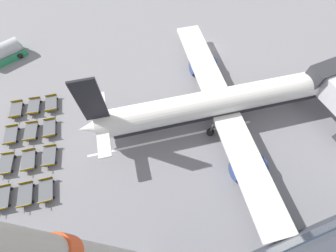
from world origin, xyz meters
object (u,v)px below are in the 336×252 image
(baggage_dolly_row_mid_b_col_a, at_px, (51,103))
(baggage_dolly_row_mid_b_col_d, at_px, (46,190))
(baggage_dolly_row_near_col_a, at_px, (16,109))
(baggage_dolly_row_near_col_d, at_px, (2,198))
(airplane, at_px, (228,101))
(baggage_dolly_row_mid_a_col_c, at_px, (29,160))
(baggage_dolly_row_mid_a_col_d, at_px, (25,194))
(baggage_dolly_row_mid_a_col_a, at_px, (34,106))
(baggage_dolly_row_mid_b_col_b, at_px, (50,128))
(baggage_dolly_row_mid_b_col_c, at_px, (49,156))
(baggage_dolly_row_near_col_c, at_px, (6,164))
(baggage_dolly_row_near_col_b, at_px, (11,135))
(baggage_dolly_row_mid_a_col_b, at_px, (31,131))

(baggage_dolly_row_mid_b_col_a, xyz_separation_m, baggage_dolly_row_mid_b_col_d, (12.75, -1.68, 0.00))
(baggage_dolly_row_near_col_a, relative_size, baggage_dolly_row_mid_b_col_d, 1.01)
(baggage_dolly_row_near_col_a, bearing_deg, baggage_dolly_row_near_col_d, -7.57)
(airplane, relative_size, baggage_dolly_row_near_col_d, 10.92)
(baggage_dolly_row_mid_a_col_c, bearing_deg, baggage_dolly_row_mid_a_col_d, -6.72)
(baggage_dolly_row_mid_a_col_a, relative_size, baggage_dolly_row_mid_a_col_c, 1.01)
(airplane, relative_size, baggage_dolly_row_mid_a_col_d, 10.94)
(baggage_dolly_row_mid_b_col_b, bearing_deg, baggage_dolly_row_mid_a_col_a, -157.95)
(baggage_dolly_row_mid_a_col_c, xyz_separation_m, baggage_dolly_row_mid_b_col_a, (-8.09, 3.46, 0.00))
(baggage_dolly_row_near_col_a, height_order, baggage_dolly_row_mid_b_col_c, same)
(baggage_dolly_row_mid_a_col_c, bearing_deg, baggage_dolly_row_mid_b_col_c, 83.22)
(baggage_dolly_row_near_col_c, xyz_separation_m, baggage_dolly_row_mid_b_col_c, (0.70, 5.16, 0.00))
(baggage_dolly_row_mid_a_col_c, xyz_separation_m, baggage_dolly_row_mid_b_col_b, (-3.91, 2.88, 0.00))
(baggage_dolly_row_near_col_b, height_order, baggage_dolly_row_mid_a_col_a, same)
(airplane, distance_m, baggage_dolly_row_mid_a_col_b, 26.83)
(baggage_dolly_row_mid_b_col_d, bearing_deg, baggage_dolly_row_near_col_d, -99.80)
(baggage_dolly_row_near_col_d, distance_m, baggage_dolly_row_mid_a_col_c, 4.88)
(baggage_dolly_row_mid_a_col_a, xyz_separation_m, baggage_dolly_row_mid_b_col_d, (13.08, 0.73, 0.00))
(baggage_dolly_row_near_col_a, bearing_deg, baggage_dolly_row_mid_a_col_c, 8.88)
(baggage_dolly_row_mid_b_col_c, bearing_deg, baggage_dolly_row_mid_a_col_d, -36.75)
(baggage_dolly_row_near_col_a, xyz_separation_m, baggage_dolly_row_mid_b_col_a, (0.60, 4.81, 0.00))
(baggage_dolly_row_mid_a_col_d, height_order, baggage_dolly_row_mid_b_col_a, same)
(airplane, xyz_separation_m, baggage_dolly_row_near_col_b, (-6.29, -28.56, -2.57))
(baggage_dolly_row_mid_b_col_a, height_order, baggage_dolly_row_mid_b_col_d, same)
(baggage_dolly_row_near_col_a, relative_size, baggage_dolly_row_near_col_b, 1.00)
(baggage_dolly_row_near_col_a, relative_size, baggage_dolly_row_mid_b_col_c, 1.00)
(baggage_dolly_row_mid_b_col_c, bearing_deg, baggage_dolly_row_mid_b_col_a, 173.57)
(baggage_dolly_row_mid_a_col_d, distance_m, baggage_dolly_row_mid_b_col_d, 2.31)
(baggage_dolly_row_near_col_a, relative_size, baggage_dolly_row_mid_b_col_a, 1.00)
(baggage_dolly_row_mid_a_col_c, distance_m, baggage_dolly_row_mid_a_col_d, 4.38)
(baggage_dolly_row_near_col_c, distance_m, baggage_dolly_row_mid_a_col_c, 2.68)
(baggage_dolly_row_near_col_b, height_order, baggage_dolly_row_mid_b_col_a, same)
(baggage_dolly_row_near_col_d, distance_m, baggage_dolly_row_mid_b_col_d, 4.87)
(baggage_dolly_row_near_col_a, distance_m, baggage_dolly_row_near_col_d, 12.63)
(baggage_dolly_row_near_col_c, bearing_deg, baggage_dolly_row_mid_b_col_a, 141.52)
(baggage_dolly_row_mid_a_col_c, bearing_deg, baggage_dolly_row_mid_b_col_a, 156.87)
(baggage_dolly_row_mid_a_col_a, bearing_deg, baggage_dolly_row_mid_a_col_c, -7.12)
(baggage_dolly_row_near_col_c, distance_m, baggage_dolly_row_mid_b_col_c, 5.21)
(airplane, distance_m, baggage_dolly_row_near_col_d, 29.70)
(baggage_dolly_row_near_col_d, relative_size, baggage_dolly_row_mid_b_col_d, 1.00)
(baggage_dolly_row_near_col_a, xyz_separation_m, baggage_dolly_row_mid_a_col_a, (0.27, 2.41, 0.00))
(baggage_dolly_row_near_col_a, bearing_deg, baggage_dolly_row_mid_b_col_c, 23.29)
(baggage_dolly_row_near_col_a, xyz_separation_m, baggage_dolly_row_mid_b_col_c, (8.98, 3.87, 0.00))
(airplane, xyz_separation_m, baggage_dolly_row_mid_b_col_b, (-5.67, -23.61, -2.57))
(baggage_dolly_row_mid_a_col_a, xyz_separation_m, baggage_dolly_row_mid_b_col_a, (0.33, 2.40, 0.00))
(baggage_dolly_row_mid_b_col_b, xyz_separation_m, baggage_dolly_row_mid_b_col_d, (8.57, -1.10, 0.00))
(baggage_dolly_row_near_col_d, bearing_deg, baggage_dolly_row_mid_b_col_c, 122.59)
(baggage_dolly_row_mid_b_col_b, bearing_deg, airplane, 76.50)
(airplane, distance_m, baggage_dolly_row_mid_b_col_c, 24.16)
(baggage_dolly_row_mid_a_col_b, height_order, baggage_dolly_row_mid_b_col_d, same)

